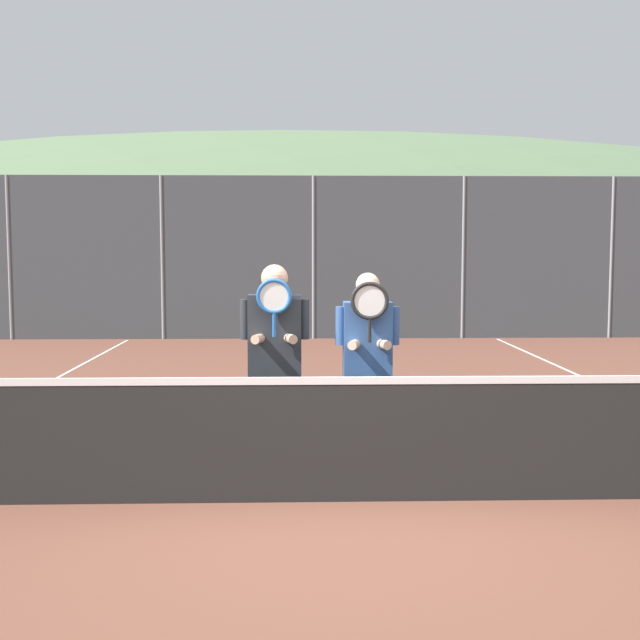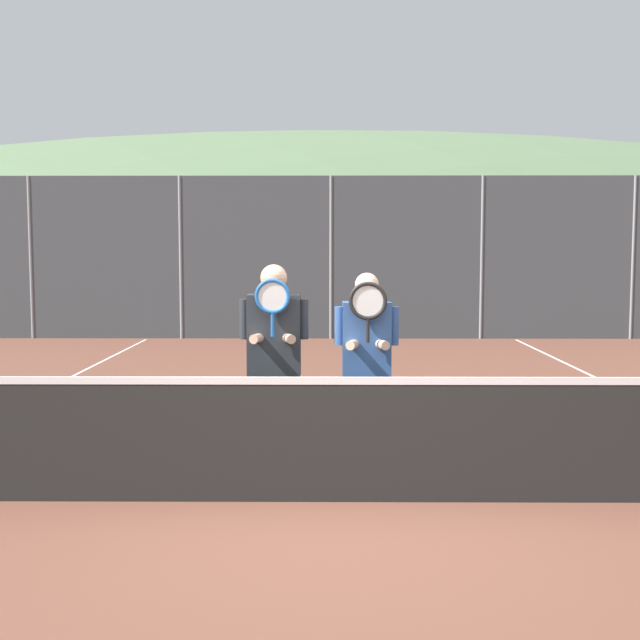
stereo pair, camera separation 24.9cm
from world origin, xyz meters
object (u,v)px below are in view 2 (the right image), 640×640
Objects in this scene: player_leftmost at (274,351)px; player_center_left at (367,358)px; car_left_of_center at (267,291)px; car_far_left at (65,290)px; car_center at (460,290)px.

player_leftmost is 1.04× the size of player_center_left.
player_leftmost reaches higher than car_left_of_center.
car_far_left reaches higher than player_center_left.
player_center_left is 0.39× the size of car_far_left.
player_leftmost is 0.41× the size of car_left_of_center.
car_far_left is at bearing -178.26° from car_center.
car_far_left reaches higher than car_center.
car_far_left is 9.66m from car_center.
car_center is (9.65, 0.29, -0.03)m from car_far_left.
car_center reaches higher than player_center_left.
player_center_left is at bearing -82.24° from car_left_of_center.
car_far_left is 1.07× the size of car_center.
car_center reaches higher than car_left_of_center.
player_center_left is at bearing -102.71° from car_center.
player_leftmost reaches higher than player_center_left.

